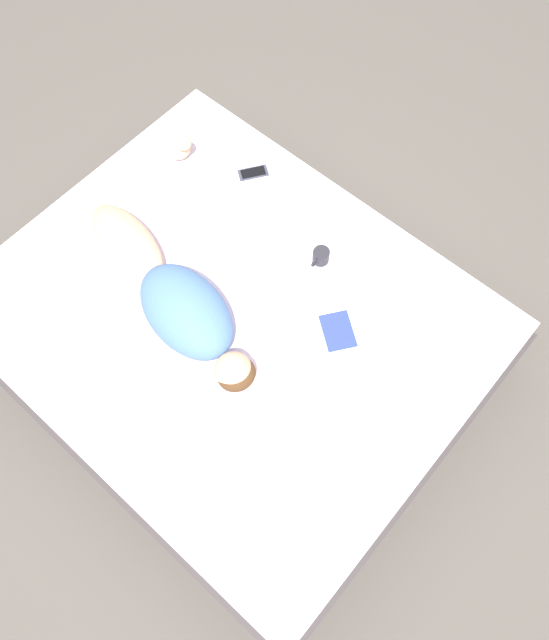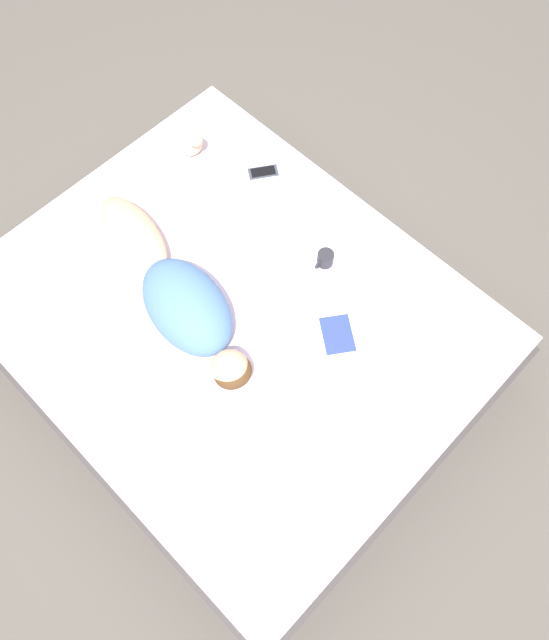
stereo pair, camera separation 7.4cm
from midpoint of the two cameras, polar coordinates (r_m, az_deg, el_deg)
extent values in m
plane|color=#4C4742|center=(3.40, -2.77, -2.90)|extent=(12.00, 12.00, 0.00)
cube|color=#383333|center=(3.24, -2.90, -1.72)|extent=(1.90, 2.32, 0.34)
cube|color=silver|center=(3.02, -3.11, 0.15)|extent=(1.84, 2.26, 0.14)
ellipsoid|color=tan|center=(3.15, -12.15, 7.61)|extent=(0.32, 0.56, 0.14)
ellipsoid|color=#476B9E|center=(2.86, -7.30, 1.22)|extent=(0.43, 0.60, 0.24)
ellipsoid|color=#472D19|center=(2.74, -3.08, -4.75)|extent=(0.20, 0.19, 0.09)
sphere|color=tan|center=(2.75, -3.33, -4.44)|extent=(0.17, 0.17, 0.17)
cube|color=white|center=(2.96, 10.57, -0.72)|extent=(0.34, 0.35, 0.01)
cube|color=white|center=(2.91, 6.49, -1.36)|extent=(0.34, 0.35, 0.01)
cube|color=navy|center=(2.91, 6.50, -1.33)|extent=(0.23, 0.24, 0.00)
cylinder|color=#232328|center=(3.06, 5.36, 5.61)|extent=(0.08, 0.08, 0.08)
cylinder|color=black|center=(3.03, 5.42, 5.93)|extent=(0.07, 0.07, 0.00)
torus|color=#232328|center=(3.04, 4.78, 5.09)|extent=(0.05, 0.01, 0.05)
cube|color=#333842|center=(3.39, -0.41, 13.36)|extent=(0.17, 0.15, 0.01)
cube|color=black|center=(3.39, -0.41, 13.41)|extent=(0.14, 0.12, 0.00)
ellipsoid|color=#D1B289|center=(3.47, -7.03, 15.64)|extent=(0.13, 0.12, 0.11)
sphere|color=#D1B289|center=(3.39, -6.65, 16.15)|extent=(0.09, 0.09, 0.09)
camera|label=1|loc=(0.04, -89.27, 1.53)|focal=35.00mm
camera|label=2|loc=(0.04, 90.73, -1.53)|focal=35.00mm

